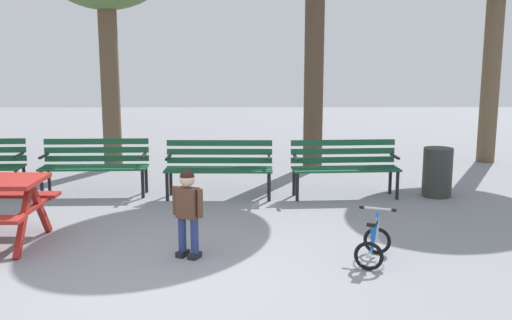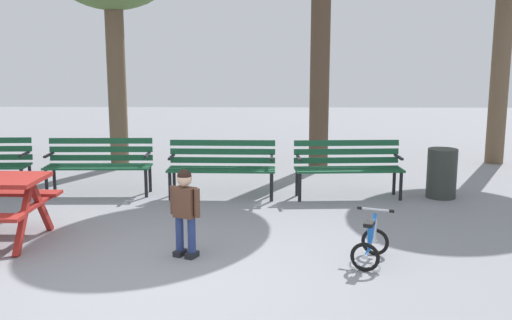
{
  "view_description": "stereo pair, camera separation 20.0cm",
  "coord_description": "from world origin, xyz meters",
  "px_view_note": "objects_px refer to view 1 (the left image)",
  "views": [
    {
      "loc": [
        0.9,
        -5.42,
        2.17
      ],
      "look_at": [
        0.96,
        1.78,
        0.85
      ],
      "focal_mm": 41.5,
      "sensor_mm": 36.0,
      "label": 1
    },
    {
      "loc": [
        1.1,
        -5.42,
        2.17
      ],
      "look_at": [
        0.96,
        1.78,
        0.85
      ],
      "focal_mm": 41.5,
      "sensor_mm": 36.0,
      "label": 2
    }
  ],
  "objects_px": {
    "park_bench_left": "(95,162)",
    "park_bench_far_right": "(344,163)",
    "trash_bin": "(437,172)",
    "child_standing": "(188,207)",
    "kids_bicycle": "(373,244)",
    "park_bench_right": "(219,164)"
  },
  "relations": [
    {
      "from": "park_bench_right",
      "to": "park_bench_left",
      "type": "bearing_deg",
      "value": 174.64
    },
    {
      "from": "child_standing",
      "to": "park_bench_right",
      "type": "bearing_deg",
      "value": 85.98
    },
    {
      "from": "park_bench_far_right",
      "to": "trash_bin",
      "type": "distance_m",
      "value": 1.42
    },
    {
      "from": "park_bench_left",
      "to": "park_bench_far_right",
      "type": "height_order",
      "value": "same"
    },
    {
      "from": "kids_bicycle",
      "to": "child_standing",
      "type": "bearing_deg",
      "value": 175.25
    },
    {
      "from": "park_bench_right",
      "to": "park_bench_far_right",
      "type": "height_order",
      "value": "same"
    },
    {
      "from": "park_bench_left",
      "to": "child_standing",
      "type": "distance_m",
      "value": 3.33
    },
    {
      "from": "park_bench_left",
      "to": "kids_bicycle",
      "type": "xyz_separation_m",
      "value": [
        3.66,
        -3.02,
        -0.31
      ]
    },
    {
      "from": "child_standing",
      "to": "trash_bin",
      "type": "distance_m",
      "value": 4.42
    },
    {
      "from": "park_bench_far_right",
      "to": "kids_bicycle",
      "type": "xyz_separation_m",
      "value": [
        -0.14,
        -2.87,
        -0.31
      ]
    },
    {
      "from": "park_bench_left",
      "to": "trash_bin",
      "type": "distance_m",
      "value": 5.22
    },
    {
      "from": "park_bench_right",
      "to": "child_standing",
      "type": "height_order",
      "value": "child_standing"
    },
    {
      "from": "trash_bin",
      "to": "child_standing",
      "type": "bearing_deg",
      "value": -142.31
    },
    {
      "from": "child_standing",
      "to": "park_bench_left",
      "type": "bearing_deg",
      "value": 121.01
    },
    {
      "from": "park_bench_far_right",
      "to": "park_bench_right",
      "type": "bearing_deg",
      "value": -179.07
    },
    {
      "from": "park_bench_left",
      "to": "child_standing",
      "type": "height_order",
      "value": "child_standing"
    },
    {
      "from": "park_bench_right",
      "to": "kids_bicycle",
      "type": "distance_m",
      "value": 3.35
    },
    {
      "from": "park_bench_far_right",
      "to": "trash_bin",
      "type": "relative_size",
      "value": 2.19
    },
    {
      "from": "kids_bicycle",
      "to": "trash_bin",
      "type": "bearing_deg",
      "value": 61.51
    },
    {
      "from": "child_standing",
      "to": "park_bench_far_right",
      "type": "bearing_deg",
      "value": 52.46
    },
    {
      "from": "park_bench_left",
      "to": "kids_bicycle",
      "type": "distance_m",
      "value": 4.75
    },
    {
      "from": "park_bench_left",
      "to": "park_bench_far_right",
      "type": "relative_size",
      "value": 0.99
    }
  ]
}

